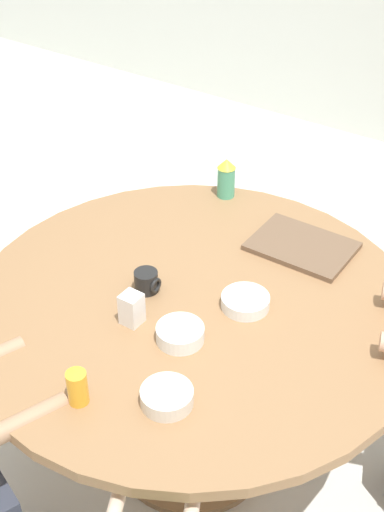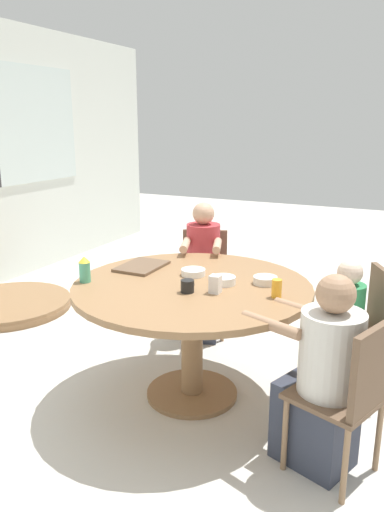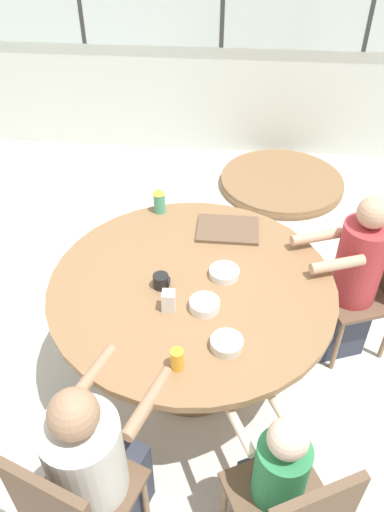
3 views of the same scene
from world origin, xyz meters
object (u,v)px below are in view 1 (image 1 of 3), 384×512
Objects in this scene: sippy_cup at (226,177)px; bowl_fruit at (167,397)px; coffee_mug at (147,282)px; bowl_white_shallow at (245,302)px; milk_carton_small at (132,309)px; juice_glass at (77,387)px; bowl_cereal at (180,334)px.

sippy_cup is 1.14m from bowl_fruit.
coffee_mug reaches higher than bowl_white_shallow.
coffee_mug is 0.17m from milk_carton_small.
coffee_mug is 0.52× the size of sippy_cup.
sippy_cup is 0.70m from bowl_white_shallow.
juice_glass is 0.25m from bowl_fruit.
juice_glass reaches higher than bowl_white_shallow.
coffee_mug is 0.68m from sippy_cup.
bowl_white_shallow is at bearing 73.98° from juice_glass.
sippy_cup is 1.20m from juice_glass.
juice_glass and milk_carton_small have the same top height.
milk_carton_small is 0.36m from bowl_fruit.
milk_carton_small is (0.16, -0.82, -0.03)m from sippy_cup.
bowl_cereal is 0.26m from bowl_fruit.
sippy_cup is at bearing 101.22° from milk_carton_small.
milk_carton_small is at bearing -174.35° from bowl_cereal.
bowl_white_shallow is at bearing -52.79° from sippy_cup.
sippy_cup is 0.88m from bowl_cereal.
bowl_white_shallow is (0.32, 0.11, -0.02)m from coffee_mug.
juice_glass is 0.72× the size of bowl_fruit.
milk_carton_small is 0.72× the size of bowl_fruit.
coffee_mug is 0.51m from bowl_fruit.
bowl_cereal reaches higher than bowl_fruit.
bowl_fruit is (0.03, -0.48, 0.00)m from bowl_white_shallow.
sippy_cup is at bearing 112.71° from bowl_cereal.
milk_carton_small is at bearing 143.54° from bowl_fruit.
coffee_mug is 0.80× the size of juice_glass.
bowl_cereal is at bearing 116.79° from bowl_fruit.
sippy_cup reaches higher than bowl_cereal.
coffee_mug is at bearing -160.39° from bowl_white_shallow.
sippy_cup is 1.56× the size of juice_glass.
coffee_mug is at bearing -81.02° from sippy_cup.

